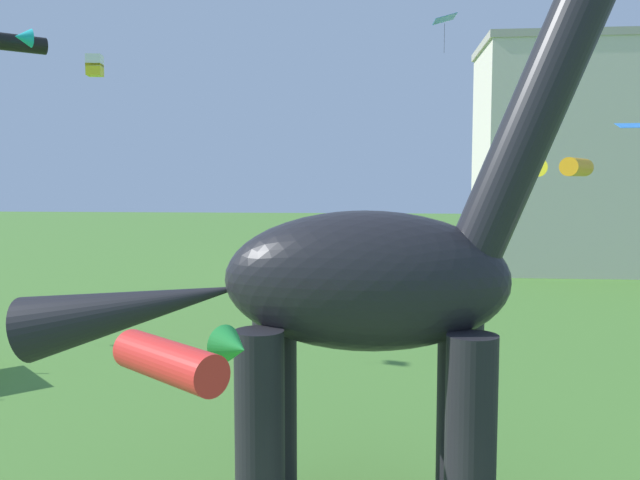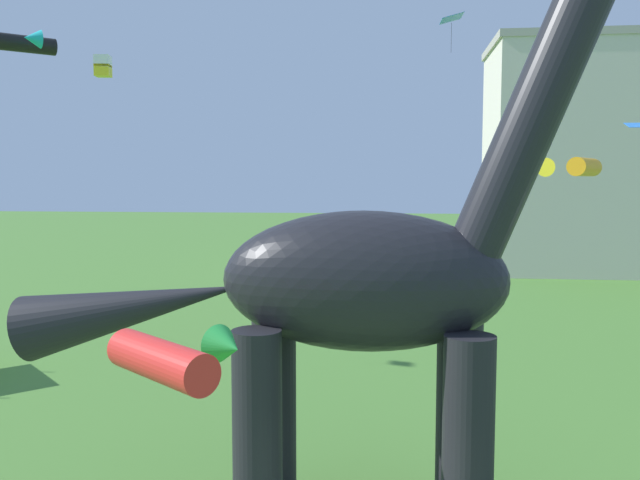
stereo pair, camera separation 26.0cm
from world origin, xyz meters
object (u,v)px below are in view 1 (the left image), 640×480
dinosaur_sculpture (362,281)px  kite_high_right (569,167)px  kite_far_left (183,358)px  kite_drifting (445,19)px  kite_trailing (16,42)px  kite_mid_right (95,65)px  kite_high_left (636,125)px

dinosaur_sculpture → kite_high_right: size_ratio=4.83×
kite_far_left → dinosaur_sculpture: bearing=60.2°
kite_drifting → kite_trailing: kite_trailing is taller
kite_far_left → kite_trailing: (-14.31, 21.94, 8.62)m
kite_drifting → kite_trailing: bearing=174.7°
kite_drifting → kite_high_right: bearing=-15.6°
kite_mid_right → kite_drifting: bearing=-1.4°
kite_high_right → kite_drifting: kite_drifting is taller
kite_high_right → kite_mid_right: 20.30m
kite_mid_right → kite_trailing: size_ratio=0.31×
kite_mid_right → kite_trailing: bearing=161.6°
kite_high_left → kite_drifting: bearing=-171.1°
kite_far_left → kite_high_left: kite_high_left is taller
kite_drifting → kite_trailing: 19.40m
kite_high_right → kite_trailing: size_ratio=0.89×
kite_high_right → dinosaur_sculpture: bearing=-116.8°
dinosaur_sculpture → kite_high_left: 21.10m
kite_high_left → kite_far_left: bearing=-121.5°
kite_high_right → kite_far_left: 21.38m
kite_mid_right → kite_far_left: bearing=-64.1°
kite_far_left → kite_high_left: bearing=58.5°
kite_high_right → kite_mid_right: size_ratio=2.87×
dinosaur_sculpture → kite_far_left: 4.44m
kite_mid_right → dinosaur_sculpture: bearing=-53.9°
kite_high_right → kite_high_left: size_ratio=1.69×
kite_high_right → kite_far_left: bearing=-117.4°
dinosaur_sculpture → kite_trailing: (-16.50, 18.11, 8.15)m
kite_mid_right → kite_trailing: (-4.34, 1.44, 1.38)m
kite_far_left → kite_high_left: 25.52m
kite_high_right → kite_mid_right: kite_mid_right is taller
kite_high_right → kite_trailing: bearing=172.6°
kite_mid_right → kite_high_right: bearing=-4.9°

